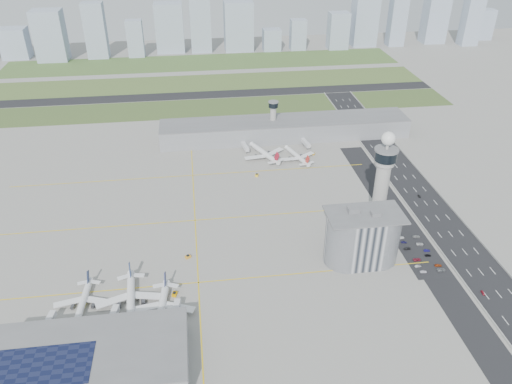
{
  "coord_description": "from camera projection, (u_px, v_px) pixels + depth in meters",
  "views": [
    {
      "loc": [
        -36.55,
        -237.04,
        179.09
      ],
      "look_at": [
        0.0,
        35.0,
        15.0
      ],
      "focal_mm": 35.0,
      "sensor_mm": 36.0,
      "label": 1
    }
  ],
  "objects": [
    {
      "name": "skyline_bldg_9",
      "position": [
        239.0,
        26.0,
        653.0
      ],
      "size": [
        36.96,
        29.57,
        62.11
      ],
      "primitive_type": "cube",
      "color": "#9EADC1",
      "rests_on": "ground"
    },
    {
      "name": "taxiway_line_h_1",
      "position": [
        195.0,
        220.0,
        318.66
      ],
      "size": [
        260.0,
        0.6,
        0.01
      ],
      "primitive_type": "cube",
      "color": "yellow",
      "rests_on": "ground"
    },
    {
      "name": "car_lot_7",
      "position": [
        438.0,
        265.0,
        279.16
      ],
      "size": [
        4.11,
        1.94,
        1.16
      ],
      "primitive_type": "imported",
      "rotation": [
        0.0,
        0.0,
        1.49
      ],
      "color": "#A13911",
      "rests_on": "ground"
    },
    {
      "name": "car_lot_4",
      "position": [
        404.0,
        242.0,
        297.8
      ],
      "size": [
        3.56,
        1.9,
        1.15
      ],
      "primitive_type": "imported",
      "rotation": [
        0.0,
        0.0,
        1.4
      ],
      "color": "navy",
      "rests_on": "ground"
    },
    {
      "name": "tug_0",
      "position": [
        83.0,
        305.0,
        251.65
      ],
      "size": [
        3.03,
        3.9,
        2.04
      ],
      "primitive_type": null,
      "rotation": [
        0.0,
        0.0,
        -0.19
      ],
      "color": "yellow",
      "rests_on": "ground"
    },
    {
      "name": "jet_bridge_far_0",
      "position": [
        243.0,
        144.0,
        408.77
      ],
      "size": [
        5.39,
        14.31,
        5.7
      ],
      "primitive_type": null,
      "rotation": [
        0.0,
        0.0,
        -1.4
      ],
      "color": "silver",
      "rests_on": "ground"
    },
    {
      "name": "car_lot_8",
      "position": [
        428.0,
        255.0,
        286.88
      ],
      "size": [
        3.63,
        1.72,
        1.2
      ],
      "primitive_type": "imported",
      "rotation": [
        0.0,
        0.0,
        1.48
      ],
      "color": "black",
      "rests_on": "ground"
    },
    {
      "name": "car_hw_0",
      "position": [
        483.0,
        293.0,
        259.87
      ],
      "size": [
        1.68,
        3.44,
        1.13
      ],
      "primitive_type": "imported",
      "rotation": [
        0.0,
        0.0,
        -0.11
      ],
      "color": "#A62132",
      "rests_on": "ground"
    },
    {
      "name": "jet_bridge_near_0",
      "position": [
        43.0,
        336.0,
        231.45
      ],
      "size": [
        5.39,
        14.31,
        5.7
      ],
      "primitive_type": null,
      "rotation": [
        0.0,
        0.0,
        1.4
      ],
      "color": "silver",
      "rests_on": "ground"
    },
    {
      "name": "secondary_tower",
      "position": [
        273.0,
        116.0,
        419.1
      ],
      "size": [
        8.6,
        8.6,
        31.9
      ],
      "color": "#ADAAA5",
      "rests_on": "ground"
    },
    {
      "name": "car_lot_10",
      "position": [
        420.0,
        244.0,
        296.1
      ],
      "size": [
        4.58,
        2.63,
        1.2
      ],
      "primitive_type": "imported",
      "rotation": [
        0.0,
        0.0,
        1.42
      ],
      "color": "silver",
      "rests_on": "ground"
    },
    {
      "name": "car_lot_9",
      "position": [
        427.0,
        250.0,
        290.77
      ],
      "size": [
        3.62,
        1.42,
        1.17
      ],
      "primitive_type": "imported",
      "rotation": [
        0.0,
        0.0,
        1.52
      ],
      "color": "navy",
      "rests_on": "ground"
    },
    {
      "name": "car_hw_2",
      "position": [
        388.0,
        145.0,
        412.74
      ],
      "size": [
        2.75,
        4.82,
        1.27
      ],
      "primitive_type": "imported",
      "rotation": [
        0.0,
        0.0,
        0.15
      ],
      "color": "navy",
      "rests_on": "ground"
    },
    {
      "name": "skyline_bldg_13",
      "position": [
        365.0,
        15.0,
        668.46
      ],
      "size": [
        32.26,
        25.81,
        81.2
      ],
      "primitive_type": "cube",
      "color": "#9EADC1",
      "rests_on": "ground"
    },
    {
      "name": "tug_5",
      "position": [
        313.0,
        153.0,
        398.96
      ],
      "size": [
        3.42,
        3.67,
        1.76
      ],
      "primitive_type": null,
      "rotation": [
        0.0,
        0.0,
        -0.6
      ],
      "color": "yellow",
      "rests_on": "ground"
    },
    {
      "name": "car_lot_6",
      "position": [
        441.0,
        270.0,
        275.61
      ],
      "size": [
        4.96,
        2.7,
        1.32
      ],
      "primitive_type": "imported",
      "rotation": [
        0.0,
        0.0,
        1.46
      ],
      "color": "gray",
      "rests_on": "ground"
    },
    {
      "name": "airplane_near_b",
      "position": [
        130.0,
        296.0,
        250.27
      ],
      "size": [
        38.47,
        44.3,
        11.73
      ],
      "primitive_type": null,
      "rotation": [
        0.0,
        0.0,
        -1.5
      ],
      "color": "white",
      "rests_on": "ground"
    },
    {
      "name": "jet_bridge_near_1",
      "position": [
        109.0,
        330.0,
        234.87
      ],
      "size": [
        5.39,
        14.31,
        5.7
      ],
      "primitive_type": null,
      "rotation": [
        0.0,
        0.0,
        1.4
      ],
      "color": "silver",
      "rests_on": "ground"
    },
    {
      "name": "tug_3",
      "position": [
        188.0,
        256.0,
        285.43
      ],
      "size": [
        3.85,
        3.47,
        1.85
      ],
      "primitive_type": null,
      "rotation": [
        0.0,
        0.0,
        -1.06
      ],
      "color": "orange",
      "rests_on": "ground"
    },
    {
      "name": "parking_lot",
      "position": [
        419.0,
        254.0,
        289.03
      ],
      "size": [
        20.0,
        44.0,
        0.1
      ],
      "primitive_type": "cube",
      "color": "black",
      "rests_on": "ground"
    },
    {
      "name": "skyline_bldg_8",
      "position": [
        200.0,
        19.0,
        641.22
      ],
      "size": [
        26.33,
        21.06,
        83.39
      ],
      "primitive_type": "cube",
      "color": "#9EADC1",
      "rests_on": "ground"
    },
    {
      "name": "barrier_left",
      "position": [
        425.0,
        229.0,
        308.95
      ],
      "size": [
        0.6,
        500.0,
        1.2
      ],
      "primitive_type": "cube",
      "color": "#9E9E99",
      "rests_on": "ground"
    },
    {
      "name": "skyline_bldg_10",
      "position": [
        272.0,
        40.0,
        659.38
      ],
      "size": [
        23.01,
        18.41,
        27.75
      ],
      "primitive_type": "cube",
      "color": "#9EADC1",
      "rests_on": "ground"
    },
    {
      "name": "car_lot_3",
      "position": [
        407.0,
        249.0,
        292.33
      ],
      "size": [
        4.27,
        2.07,
        1.2
      ],
      "primitive_type": "imported",
      "rotation": [
        0.0,
        0.0,
        1.67
      ],
      "color": "#252426",
      "rests_on": "ground"
    },
    {
      "name": "tug_2",
      "position": [
        141.0,
        295.0,
        258.25
      ],
      "size": [
        3.33,
        2.99,
        1.61
      ],
      "primitive_type": null,
      "rotation": [
        0.0,
        0.0,
        -1.07
      ],
      "color": "yellow",
      "rests_on": "ground"
    },
    {
      "name": "landside_road",
      "position": [
        414.0,
        241.0,
        299.47
      ],
      "size": [
        18.0,
        260.0,
        0.08
      ],
      "primitive_type": "cube",
      "color": "black",
      "rests_on": "ground"
    },
    {
      "name": "skyline_bldg_15",
      "position": [
        435.0,
        19.0,
        686.56
      ],
      "size": [
        30.25,
        24.2,
        63.4
      ],
      "primitive_type": "cube",
      "color": "#9EADC1",
      "rests_on": "ground"
    },
    {
      "name": "ground",
      "position": [
        264.0,
        243.0,
        297.71
      ],
      "size": [
        1000.0,
        1000.0,
        0.0
      ],
      "primitive_type": "plane",
      "color": "#9E9C93"
    },
    {
      "name": "airplane_near_a",
      "position": [
        82.0,
        300.0,
        249.37
      ],
      "size": [
        31.87,
        36.79,
        9.8
      ],
      "primitive_type": null,
      "rotation": [
        0.0,
        0.0,
        -1.63
      ],
      "color": "white",
      "rests_on": "ground"
    },
    {
      "name": "taxiway_line_h_0",
      "position": [
        198.0,
        283.0,
        267.62
      ],
      "size": [
        260.0,
        0.6,
        0.01
      ],
      "primitive_type": "cube",
      "color": "yellow",
      "rests_on": "ground"
    },
    {
      "name": "airplane_far_b",
      "position": [
        297.0,
        153.0,
        389.98
      ],
      "size": [
        40.75,
        44.28,
        10.22
      ],
      "primitive_type": null,
      "rotation": [
        0.0,
        0.0,
        1.88
      ],
      "color": "white",
      "rests_on": "ground"
    },
    {
      "name": "runway",
      "position": [
        208.0,
        95.0,
        518.27
      ],
      "size": [
        480.0,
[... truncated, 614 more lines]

